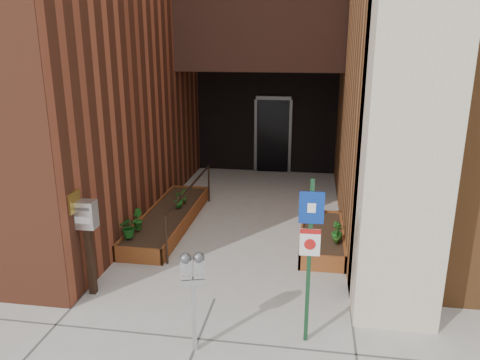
% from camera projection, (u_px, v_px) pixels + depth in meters
% --- Properties ---
extents(ground, '(80.00, 80.00, 0.00)m').
position_uv_depth(ground, '(215.00, 299.00, 7.01)').
color(ground, '#9E9991').
rests_on(ground, ground).
extents(planter_left, '(0.90, 3.60, 0.30)m').
position_uv_depth(planter_left, '(169.00, 219.00, 9.76)').
color(planter_left, brown).
rests_on(planter_left, ground).
extents(planter_right, '(0.80, 2.20, 0.30)m').
position_uv_depth(planter_right, '(322.00, 238.00, 8.81)').
color(planter_right, brown).
rests_on(planter_right, ground).
extents(handrail, '(0.04, 3.34, 0.90)m').
position_uv_depth(handrail, '(191.00, 193.00, 9.46)').
color(handrail, black).
rests_on(handrail, ground).
extents(parking_meter, '(0.31, 0.19, 1.33)m').
position_uv_depth(parking_meter, '(193.00, 276.00, 5.57)').
color(parking_meter, '#A4A5A7').
rests_on(parking_meter, ground).
extents(sign_post, '(0.30, 0.08, 2.18)m').
position_uv_depth(sign_post, '(310.00, 245.00, 5.66)').
color(sign_post, '#163D21').
rests_on(sign_post, ground).
extents(payment_dropbox, '(0.30, 0.23, 1.49)m').
position_uv_depth(payment_dropbox, '(87.00, 228.00, 6.87)').
color(payment_dropbox, black).
rests_on(payment_dropbox, ground).
extents(shrub_left_a, '(0.48, 0.48, 0.39)m').
position_uv_depth(shrub_left_a, '(129.00, 227.00, 8.42)').
color(shrub_left_a, '#18561A').
rests_on(shrub_left_a, planter_left).
extents(shrub_left_b, '(0.30, 0.30, 0.40)m').
position_uv_depth(shrub_left_b, '(137.00, 219.00, 8.76)').
color(shrub_left_b, '#1D5C1A').
rests_on(shrub_left_b, planter_left).
extents(shrub_left_c, '(0.26, 0.26, 0.33)m').
position_uv_depth(shrub_left_c, '(178.00, 199.00, 9.95)').
color(shrub_left_c, '#1B5819').
rests_on(shrub_left_c, planter_left).
extents(shrub_left_d, '(0.24, 0.24, 0.32)m').
position_uv_depth(shrub_left_d, '(184.00, 195.00, 10.22)').
color(shrub_left_d, '#285718').
rests_on(shrub_left_d, planter_left).
extents(shrub_right_a, '(0.27, 0.27, 0.34)m').
position_uv_depth(shrub_right_a, '(337.00, 231.00, 8.29)').
color(shrub_right_a, '#195819').
rests_on(shrub_right_a, planter_right).
extents(shrub_right_b, '(0.24, 0.24, 0.36)m').
position_uv_depth(shrub_right_b, '(337.00, 233.00, 8.17)').
color(shrub_right_b, '#254F16').
rests_on(shrub_right_b, planter_right).
extents(shrub_right_c, '(0.42, 0.42, 0.33)m').
position_uv_depth(shrub_right_c, '(317.00, 206.00, 9.59)').
color(shrub_right_c, '#17521C').
rests_on(shrub_right_c, planter_right).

